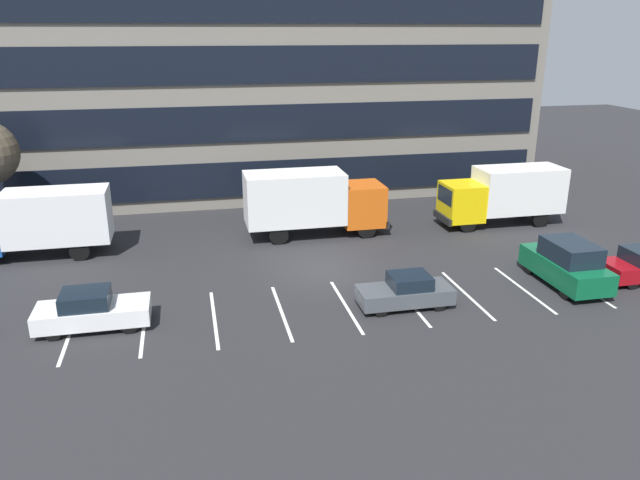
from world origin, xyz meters
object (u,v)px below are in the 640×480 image
at_px(box_truck_blue, 38,220).
at_px(suv_forest, 567,264).
at_px(box_truck_orange, 312,200).
at_px(box_truck_yellow, 504,193).
at_px(sedan_charcoal, 406,292).
at_px(sedan_white, 91,310).

height_order(box_truck_blue, suv_forest, box_truck_blue).
distance_m(box_truck_orange, box_truck_yellow, 11.73).
xyz_separation_m(box_truck_blue, sedan_charcoal, (16.43, -9.92, -1.28)).
xyz_separation_m(sedan_charcoal, suv_forest, (8.04, 0.63, 0.36)).
distance_m(box_truck_yellow, suv_forest, 9.51).
distance_m(box_truck_blue, suv_forest, 26.19).
distance_m(box_truck_orange, box_truck_blue, 14.49).
distance_m(box_truck_blue, sedan_white, 9.89).
relative_size(box_truck_blue, suv_forest, 1.58).
bearing_deg(suv_forest, sedan_white, 179.57).
bearing_deg(box_truck_blue, sedan_white, -68.51).
xyz_separation_m(box_truck_yellow, sedan_charcoal, (-9.78, -9.93, -1.27)).
xyz_separation_m(box_truck_orange, sedan_white, (-10.89, -9.49, -1.36)).
bearing_deg(sedan_white, box_truck_blue, 111.49).
height_order(box_truck_orange, sedan_white, box_truck_orange).
bearing_deg(sedan_charcoal, box_truck_yellow, 45.44).
height_order(box_truck_blue, sedan_white, box_truck_blue).
relative_size(box_truck_orange, box_truck_blue, 1.07).
distance_m(box_truck_yellow, sedan_charcoal, 14.00).
distance_m(box_truck_orange, sedan_white, 14.51).
bearing_deg(box_truck_yellow, box_truck_orange, 178.32).
xyz_separation_m(sedan_white, sedan_charcoal, (12.84, -0.79, -0.06)).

